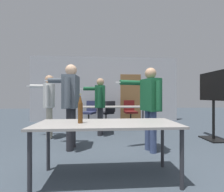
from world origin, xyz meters
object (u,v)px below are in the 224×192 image
Objects in this scene: person_right_polo at (150,101)px; person_near_casual at (49,100)px; person_center_tall at (100,101)px; person_left_plaid at (70,98)px; office_chair_mid_tucked at (107,114)px; office_chair_side_rolled at (90,113)px; office_chair_near_pushed at (130,113)px; tv_screen at (214,98)px; beer_bottle at (80,109)px.

person_near_casual is at bearing 50.33° from person_right_polo.
person_right_polo is 2.58m from person_near_casual.
person_left_plaid is (-0.59, -1.11, 0.10)m from person_center_tall.
person_center_tall is at bearing -136.15° from office_chair_mid_tucked.
person_center_tall reaches higher than office_chair_side_rolled.
office_chair_near_pushed is (1.19, 1.64, -0.52)m from person_center_tall.
office_chair_near_pushed is at bearing -18.07° from person_right_polo.
person_right_polo is at bearing -111.33° from office_chair_mid_tucked.
office_chair_mid_tucked is 0.98× the size of office_chair_near_pushed.
person_near_casual is at bearing -95.85° from tv_screen.
person_right_polo is 1.56m from beer_bottle.
person_left_plaid reaches higher than office_chair_side_rolled.
person_near_casual is 1.02× the size of person_center_tall.
office_chair_near_pushed is 2.42× the size of beer_bottle.
person_near_casual is at bearing 104.24° from person_center_tall.
beer_bottle is at bearing -62.48° from tv_screen.
person_right_polo is (-1.84, -0.65, -0.05)m from tv_screen.
tv_screen is 1.07× the size of person_center_tall.
person_left_plaid is 1.95× the size of office_chair_side_rolled.
beer_bottle is at bearing -158.65° from person_near_casual.
office_chair_side_rolled is at bearing 126.41° from office_chair_mid_tucked.
person_near_casual is 3.20m from office_chair_near_pushed.
person_near_casual is 1.82× the size of office_chair_side_rolled.
office_chair_side_rolled is at bearing -1.00° from person_left_plaid.
office_chair_side_rolled is at bearing 10.52° from person_right_polo.
beer_bottle reaches higher than office_chair_near_pushed.
beer_bottle is (-1.40, -3.94, 0.50)m from office_chair_near_pushed.
person_near_casual reaches higher than person_center_tall.
office_chair_near_pushed is (0.17, 2.99, -0.57)m from person_right_polo.
tv_screen is at bearing -76.29° from office_chair_mid_tucked.
tv_screen is 1.90× the size of office_chair_side_rolled.
office_chair_mid_tucked is 2.38× the size of beer_bottle.
office_chair_near_pushed is at bearing -32.72° from person_center_tall.
person_center_tall is at bearing 84.58° from beer_bottle.
beer_bottle is (0.38, -1.19, -0.13)m from person_left_plaid.
person_near_casual reaches higher than beer_bottle.
beer_bottle is at bearing 112.73° from person_right_polo.
beer_bottle is (-0.22, -2.30, -0.03)m from person_center_tall.
office_chair_mid_tucked is (0.86, 2.61, -0.63)m from person_left_plaid.
person_near_casual is at bearing 33.35° from office_chair_near_pushed.
person_near_casual reaches higher than office_chair_side_rolled.
person_left_plaid is at bearing 109.14° from office_chair_side_rolled.
beer_bottle reaches higher than office_chair_mid_tucked.
tv_screen is at bearing -100.49° from person_center_tall.
tv_screen reaches higher than person_center_tall.
person_left_plaid is at bearing 107.53° from beer_bottle.
person_left_plaid reaches higher than office_chair_near_pushed.
office_chair_mid_tucked is at bearing -49.27° from person_near_casual.
person_left_plaid is 1.94× the size of office_chair_mid_tucked.
person_near_casual is 1.78× the size of office_chair_near_pushed.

